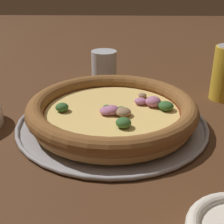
# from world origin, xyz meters

# --- Properties ---
(ground_plane) EXTENTS (3.00, 3.00, 0.00)m
(ground_plane) POSITION_xyz_m (0.00, 0.00, 0.00)
(ground_plane) COLOR #4C2D19
(pizza_tray) EXTENTS (0.37, 0.37, 0.01)m
(pizza_tray) POSITION_xyz_m (0.00, 0.00, 0.00)
(pizza_tray) COLOR #9E9EA3
(pizza_tray) RESTS_ON ground_plane
(pizza) EXTENTS (0.33, 0.33, 0.04)m
(pizza) POSITION_xyz_m (0.00, 0.00, 0.03)
(pizza) COLOR tan
(pizza) RESTS_ON pizza_tray
(drinking_cup) EXTENTS (0.07, 0.07, 0.08)m
(drinking_cup) POSITION_xyz_m (-0.27, -0.03, 0.04)
(drinking_cup) COLOR silver
(drinking_cup) RESTS_ON ground_plane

